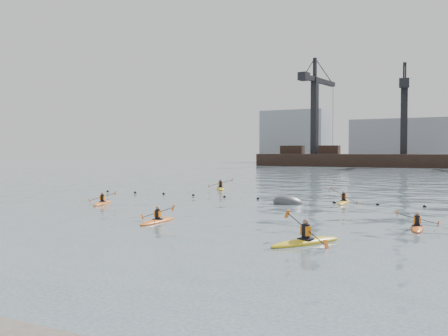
% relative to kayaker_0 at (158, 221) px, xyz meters
% --- Properties ---
extents(ground, '(400.00, 400.00, 0.00)m').
position_rel_kayaker_0_xyz_m(ground, '(2.14, -8.89, -0.09)').
color(ground, '#35434E').
rests_on(ground, ground).
extents(float_line, '(33.24, 0.73, 0.24)m').
position_rel_kayaker_0_xyz_m(float_line, '(1.64, 13.65, -0.06)').
color(float_line, black).
rests_on(float_line, ground).
extents(barge_pier, '(72.00, 19.30, 29.50)m').
position_rel_kayaker_0_xyz_m(barge_pier, '(1.91, 101.11, 1.80)').
color(barge_pier, black).
rests_on(barge_pier, ground).
extents(skyline, '(141.00, 28.00, 22.00)m').
position_rel_kayaker_0_xyz_m(skyline, '(4.37, 141.39, 9.15)').
color(skyline, gray).
rests_on(skyline, ground).
extents(kayaker_0, '(2.07, 3.02, 1.09)m').
position_rel_kayaker_0_xyz_m(kayaker_0, '(0.00, 0.00, 0.00)').
color(kayaker_0, orange).
rests_on(kayaker_0, ground).
extents(kayaker_1, '(2.46, 3.44, 1.40)m').
position_rel_kayaker_0_xyz_m(kayaker_1, '(8.65, -2.16, 0.02)').
color(kayaker_1, gold).
rests_on(kayaker_1, ground).
extents(kayaker_2, '(1.96, 3.01, 1.05)m').
position_rel_kayaker_0_xyz_m(kayaker_2, '(-8.46, 5.48, -0.00)').
color(kayaker_2, '#D86114').
rests_on(kayaker_2, ground).
extents(kayaker_3, '(2.19, 3.14, 1.27)m').
position_rel_kayaker_0_xyz_m(kayaker_3, '(6.74, 13.69, 0.00)').
color(kayaker_3, gold).
rests_on(kayaker_3, ground).
extents(kayaker_4, '(1.96, 2.93, 0.96)m').
position_rel_kayaker_0_xyz_m(kayaker_4, '(12.39, 3.80, -0.00)').
color(kayaker_4, '#CC4D13').
rests_on(kayaker_4, ground).
extents(kayaker_5, '(2.48, 3.48, 1.25)m').
position_rel_kayaker_0_xyz_m(kayaker_5, '(-6.81, 20.75, 0.02)').
color(kayaker_5, gold).
rests_on(kayaker_5, ground).
extents(mooring_buoy, '(2.88, 2.61, 1.64)m').
position_rel_kayaker_0_xyz_m(mooring_buoy, '(3.35, 11.48, -0.09)').
color(mooring_buoy, '#3A3D3F').
rests_on(mooring_buoy, ground).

